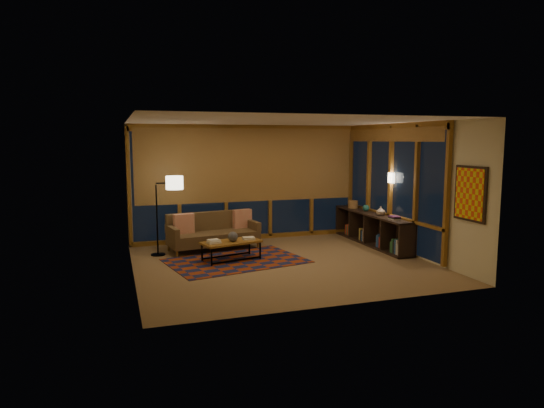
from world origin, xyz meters
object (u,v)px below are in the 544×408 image
object	(u,v)px
sofa	(214,232)
floor_lamp	(157,216)
bookshelf	(371,229)
coffee_table	(231,251)

from	to	relation	value
sofa	floor_lamp	xyz separation A→B (m)	(-1.19, -0.13, 0.43)
sofa	floor_lamp	world-z (taller)	floor_lamp
sofa	floor_lamp	distance (m)	1.27
floor_lamp	bookshelf	bearing A→B (deg)	-9.98
sofa	floor_lamp	size ratio (longest dim) A/B	1.17
sofa	coffee_table	xyz separation A→B (m)	(0.14, -1.03, -0.20)
sofa	bookshelf	xyz separation A→B (m)	(3.50, -0.59, -0.03)
coffee_table	bookshelf	size ratio (longest dim) A/B	0.40
sofa	bookshelf	world-z (taller)	sofa
sofa	coffee_table	distance (m)	1.06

